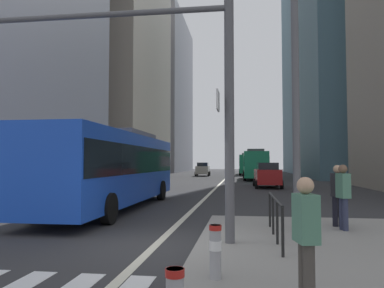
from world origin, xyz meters
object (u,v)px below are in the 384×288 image
city_bus_red_receding (255,163)px  pedestrian_walking (306,234)px  bollard_left (215,249)px  car_oncoming_mid (203,169)px  street_lamp_post (295,40)px  pedestrian_waiting (338,192)px  city_bus_blue_oncoming (114,165)px  city_bus_red_distant (248,163)px  traffic_signal_gantry (130,70)px  pedestrian_far (343,193)px  car_receding_near (267,175)px

city_bus_red_receding → pedestrian_walking: bearing=-90.9°
bollard_left → car_oncoming_mid: bearing=96.4°
car_oncoming_mid → street_lamp_post: bearing=-80.6°
city_bus_red_receding → pedestrian_waiting: 32.18m
city_bus_blue_oncoming → pedestrian_waiting: bearing=-27.1°
city_bus_red_distant → bollard_left: (-1.27, -54.49, -1.22)m
traffic_signal_gantry → pedestrian_far: (5.33, 1.98, -3.03)m
car_oncoming_mid → pedestrian_far: size_ratio=2.53×
city_bus_red_receding → city_bus_red_distant: size_ratio=1.00×
pedestrian_waiting → pedestrian_walking: 6.39m
car_receding_near → pedestrian_waiting: car_receding_near is taller
street_lamp_post → pedestrian_far: size_ratio=4.57×
city_bus_blue_oncoming → traffic_signal_gantry: bearing=-67.7°
pedestrian_far → bollard_left: bearing=-124.1°
pedestrian_walking → pedestrian_waiting: bearing=72.9°
street_lamp_post → bollard_left: street_lamp_post is taller
city_bus_blue_oncoming → car_receding_near: city_bus_blue_oncoming is taller
car_receding_near → bollard_left: (-2.32, -23.49, -0.38)m
car_receding_near → pedestrian_waiting: 18.33m
pedestrian_waiting → car_oncoming_mid: bearing=101.2°
city_bus_blue_oncoming → bollard_left: bearing=-61.9°
city_bus_red_receding → street_lamp_post: 33.20m
city_bus_blue_oncoming → pedestrian_waiting: (8.08, -4.14, -0.72)m
city_bus_blue_oncoming → car_oncoming_mid: size_ratio=2.70×
city_bus_blue_oncoming → street_lamp_post: size_ratio=1.50×
traffic_signal_gantry → pedestrian_far: 6.44m
city_bus_red_receding → pedestrian_walking: (-0.61, -38.25, -0.79)m
city_bus_red_distant → car_oncoming_mid: (-6.57, -7.09, -0.85)m
traffic_signal_gantry → street_lamp_post: bearing=22.5°
car_receding_near → pedestrian_walking: bearing=-92.6°
city_bus_blue_oncoming → city_bus_red_receding: bearing=76.3°
traffic_signal_gantry → pedestrian_waiting: 6.65m
pedestrian_walking → pedestrian_far: bearing=71.2°
traffic_signal_gantry → street_lamp_post: street_lamp_post is taller
street_lamp_post → pedestrian_walking: street_lamp_post is taller
car_receding_near → street_lamp_post: size_ratio=0.56×
city_bus_red_receding → bollard_left: 37.39m
city_bus_red_distant → traffic_signal_gantry: bearing=-93.9°
city_bus_red_receding → pedestrian_waiting: size_ratio=6.56×
car_receding_near → city_bus_blue_oncoming: bearing=-117.2°
city_bus_red_distant → bollard_left: city_bus_red_distant is taller
pedestrian_walking → traffic_signal_gantry: bearing=134.3°
street_lamp_post → pedestrian_waiting: bearing=35.0°
city_bus_red_distant → pedestrian_far: size_ratio=6.53×
traffic_signal_gantry → car_oncoming_mid: bearing=93.9°
pedestrian_waiting → pedestrian_walking: (-1.88, -6.10, -0.07)m
city_bus_blue_oncoming → pedestrian_far: 9.39m
car_oncoming_mid → pedestrian_far: (8.40, -42.81, 0.14)m
pedestrian_far → street_lamp_post: bearing=-166.9°
bollard_left → city_bus_red_distant: bearing=88.7°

